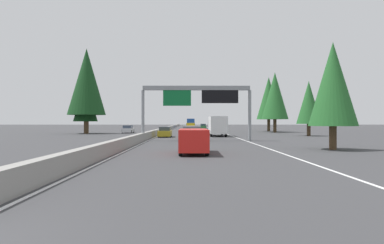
{
  "coord_description": "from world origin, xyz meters",
  "views": [
    {
      "loc": [
        -5.84,
        -5.05,
        2.25
      ],
      "look_at": [
        68.78,
        -5.63,
        2.07
      ],
      "focal_mm": 32.04,
      "sensor_mm": 36.0,
      "label": 1
    }
  ],
  "objects": [
    {
      "name": "minivan_distant_b",
      "position": [
        33.93,
        -5.31,
        0.95
      ],
      "size": [
        5.0,
        1.95,
        1.69
      ],
      "color": "slate",
      "rests_on": "ground"
    },
    {
      "name": "conifer_right_mid",
      "position": [
        62.6,
        -22.2,
        7.34
      ],
      "size": [
        5.31,
        5.31,
        12.07
      ],
      "color": "#4C3823",
      "rests_on": "ground"
    },
    {
      "name": "conifer_right_near",
      "position": [
        46.47,
        -23.36,
        5.1
      ],
      "size": [
        3.7,
        3.7,
        8.4
      ],
      "color": "#4C3823",
      "rests_on": "ground"
    },
    {
      "name": "ground_plane",
      "position": [
        60.0,
        0.0,
        0.0
      ],
      "size": [
        320.0,
        320.0,
        0.0
      ],
      "primitive_type": "plane",
      "color": "#38383A"
    },
    {
      "name": "median_barrier",
      "position": [
        80.0,
        0.3,
        0.45
      ],
      "size": [
        180.0,
        0.56,
        0.9
      ],
      "primitive_type": "cube",
      "color": "gray",
      "rests_on": "ground"
    },
    {
      "name": "box_truck_mid_center",
      "position": [
        45.75,
        -9.24,
        1.61
      ],
      "size": [
        8.5,
        2.4,
        2.95
      ],
      "color": "white",
      "rests_on": "ground"
    },
    {
      "name": "oncoming_near",
      "position": [
        59.49,
        6.66,
        0.68
      ],
      "size": [
        4.4,
        1.8,
        1.47
      ],
      "rotation": [
        0.0,
        0.0,
        3.14
      ],
      "color": "silver",
      "rests_on": "ground"
    },
    {
      "name": "bus_near_center",
      "position": [
        113.06,
        -5.51,
        1.72
      ],
      "size": [
        11.5,
        2.55,
        3.1
      ],
      "color": "#1E4793",
      "rests_on": "ground"
    },
    {
      "name": "minivan_far_right",
      "position": [
        17.89,
        -5.34,
        0.95
      ],
      "size": [
        5.0,
        1.95,
        1.69
      ],
      "color": "red",
      "rests_on": "ground"
    },
    {
      "name": "sedan_distant_a",
      "position": [
        42.76,
        -1.59,
        0.68
      ],
      "size": [
        4.4,
        1.8,
        1.47
      ],
      "color": "#AD931E",
      "rests_on": "ground"
    },
    {
      "name": "conifer_right_foreground",
      "position": [
        21.1,
        -16.4,
        5.17
      ],
      "size": [
        3.75,
        3.75,
        8.53
      ],
      "color": "#4C3823",
      "rests_on": "ground"
    },
    {
      "name": "sedan_mid_right",
      "position": [
        94.42,
        -5.52,
        0.68
      ],
      "size": [
        4.4,
        1.8,
        1.47
      ],
      "color": "white",
      "rests_on": "ground"
    },
    {
      "name": "sedan_near_right",
      "position": [
        96.79,
        -9.15,
        0.68
      ],
      "size": [
        4.4,
        1.8,
        1.47
      ],
      "color": "#2D6B38",
      "rests_on": "ground"
    },
    {
      "name": "pickup_far_left",
      "position": [
        69.45,
        -5.33,
        0.91
      ],
      "size": [
        5.6,
        2.0,
        1.86
      ],
      "color": "#AD931E",
      "rests_on": "ground"
    },
    {
      "name": "shoulder_stripe_median",
      "position": [
        70.0,
        -0.25,
        0.01
      ],
      "size": [
        160.0,
        0.16,
        0.01
      ],
      "primitive_type": "cube",
      "color": "silver",
      "rests_on": "ground"
    },
    {
      "name": "conifer_left_near",
      "position": [
        56.47,
        13.64,
        9.42
      ],
      "size": [
        6.81,
        6.81,
        15.48
      ],
      "color": "#4C3823",
      "rests_on": "ground"
    },
    {
      "name": "conifer_right_far",
      "position": [
        70.66,
        -22.84,
        7.39
      ],
      "size": [
        5.35,
        5.35,
        12.16
      ],
      "color": "#4C3823",
      "rests_on": "ground"
    },
    {
      "name": "conifer_left_mid",
      "position": [
        57.75,
        14.23,
        6.1
      ],
      "size": [
        4.42,
        4.42,
        10.04
      ],
      "color": "#4C3823",
      "rests_on": "ground"
    },
    {
      "name": "sign_gantry_overhead",
      "position": [
        33.54,
        -6.04,
        5.03
      ],
      "size": [
        0.5,
        12.68,
        6.32
      ],
      "color": "gray",
      "rests_on": "ground"
    },
    {
      "name": "shoulder_stripe_right",
      "position": [
        70.0,
        -11.52,
        0.01
      ],
      "size": [
        160.0,
        0.16,
        0.01
      ],
      "primitive_type": "cube",
      "color": "silver",
      "rests_on": "ground"
    }
  ]
}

